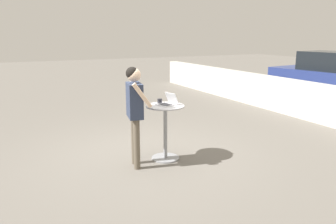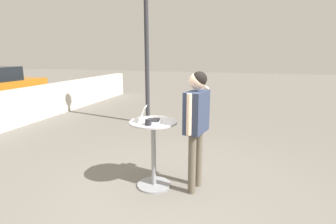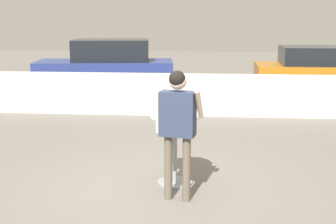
{
  "view_description": "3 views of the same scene",
  "coord_description": "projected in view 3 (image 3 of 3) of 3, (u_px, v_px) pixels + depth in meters",
  "views": [
    {
      "loc": [
        5.46,
        -2.32,
        2.27
      ],
      "look_at": [
        0.49,
        0.17,
        0.95
      ],
      "focal_mm": 35.0,
      "sensor_mm": 36.0,
      "label": 1
    },
    {
      "loc": [
        -3.18,
        -1.04,
        1.99
      ],
      "look_at": [
        0.51,
        0.06,
        1.12
      ],
      "focal_mm": 28.0,
      "sensor_mm": 36.0,
      "label": 2
    },
    {
      "loc": [
        0.76,
        -6.3,
        2.45
      ],
      "look_at": [
        0.21,
        -0.02,
        1.12
      ],
      "focal_mm": 50.0,
      "sensor_mm": 36.0,
      "label": 3
    }
  ],
  "objects": [
    {
      "name": "standing_person",
      "position": [
        177.0,
        118.0,
        6.06
      ],
      "size": [
        0.63,
        0.35,
        1.75
      ],
      "color": "brown",
      "rests_on": "ground_plane"
    },
    {
      "name": "parked_car_further_down",
      "position": [
        107.0,
        66.0,
        14.85
      ],
      "size": [
        4.44,
        2.16,
        1.67
      ],
      "color": "navy",
      "rests_on": "ground_plane"
    },
    {
      "name": "parked_car_near_street",
      "position": [
        324.0,
        70.0,
        14.34
      ],
      "size": [
        4.28,
        1.9,
        1.48
      ],
      "color": "#B76B19",
      "rests_on": "ground_plane"
    },
    {
      "name": "ground_plane",
      "position": [
        154.0,
        188.0,
        6.71
      ],
      "size": [
        50.0,
        50.0,
        0.0
      ],
      "primitive_type": "plane",
      "color": "slate"
    },
    {
      "name": "pavement_kerb",
      "position": [
        178.0,
        95.0,
        11.5
      ],
      "size": [
        17.25,
        0.35,
        1.01
      ],
      "color": "beige",
      "rests_on": "ground_plane"
    },
    {
      "name": "coffee_mug",
      "position": [
        160.0,
        113.0,
        6.7
      ],
      "size": [
        0.12,
        0.09,
        0.08
      ],
      "color": "#232328",
      "rests_on": "cafe_table"
    },
    {
      "name": "cafe_table",
      "position": [
        175.0,
        142.0,
        6.78
      ],
      "size": [
        0.7,
        0.7,
        1.02
      ],
      "color": "gray",
      "rests_on": "ground_plane"
    },
    {
      "name": "laptop",
      "position": [
        174.0,
        112.0,
        6.74
      ],
      "size": [
        0.35,
        0.37,
        0.22
      ],
      "color": "silver",
      "rests_on": "cafe_table"
    }
  ]
}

